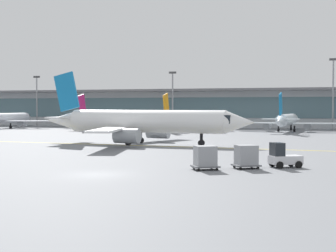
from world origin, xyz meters
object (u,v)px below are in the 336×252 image
at_px(apron_light_mast_0, 37,98).
at_px(apron_light_mast_1, 173,97).
at_px(apron_light_mast_2, 333,91).
at_px(gate_airplane_0, 7,118).
at_px(gate_airplane_3, 287,120).
at_px(gate_airplane_1, 103,119).
at_px(cargo_dolly_trailing, 205,157).
at_px(gate_airplane_2, 181,120).
at_px(taxiing_regional_jet, 144,122).
at_px(baggage_tug, 283,157).
at_px(cargo_dolly_lead, 246,156).

relative_size(apron_light_mast_0, apron_light_mast_1, 0.97).
bearing_deg(apron_light_mast_2, apron_light_mast_0, 179.35).
relative_size(gate_airplane_0, gate_airplane_3, 1.00).
relative_size(gate_airplane_1, cargo_dolly_trailing, 9.13).
distance_m(cargo_dolly_trailing, apron_light_mast_2, 80.54).
distance_m(gate_airplane_1, gate_airplane_3, 41.52).
height_order(gate_airplane_1, gate_airplane_2, same).
height_order(taxiing_regional_jet, apron_light_mast_2, apron_light_mast_2).
distance_m(apron_light_mast_1, apron_light_mast_2, 37.38).
height_order(gate_airplane_2, taxiing_regional_jet, taxiing_regional_jet).
bearing_deg(apron_light_mast_2, gate_airplane_0, -169.68).
bearing_deg(baggage_tug, gate_airplane_3, 63.43).
height_order(gate_airplane_2, cargo_dolly_lead, gate_airplane_2).
distance_m(taxiing_regional_jet, apron_light_mast_1, 55.77).
bearing_deg(taxiing_regional_jet, cargo_dolly_trailing, -56.70).
relative_size(gate_airplane_1, baggage_tug, 8.08).
bearing_deg(gate_airplane_0, apron_light_mast_2, -82.32).
relative_size(cargo_dolly_trailing, apron_light_mast_2, 0.16).
xyz_separation_m(gate_airplane_0, taxiing_regional_jet, (48.83, -40.80, 0.68)).
height_order(taxiing_regional_jet, baggage_tug, taxiing_regional_jet).
xyz_separation_m(gate_airplane_2, gate_airplane_3, (22.31, 1.18, 0.00)).
xyz_separation_m(baggage_tug, apron_light_mast_1, (-31.00, 75.89, 6.66)).
bearing_deg(baggage_tug, taxiing_regional_jet, 103.26).
distance_m(cargo_dolly_lead, apron_light_mast_2, 78.43).
distance_m(gate_airplane_2, apron_light_mast_0, 46.19).
relative_size(taxiing_regional_jet, cargo_dolly_trailing, 11.73).
bearing_deg(gate_airplane_0, cargo_dolly_lead, -136.87).
bearing_deg(apron_light_mast_1, baggage_tug, -67.78).
xyz_separation_m(taxiing_regional_jet, apron_light_mast_0, (-49.32, 55.29, 4.33)).
distance_m(baggage_tug, cargo_dolly_trailing, 6.81).
bearing_deg(apron_light_mast_1, cargo_dolly_lead, -70.05).
bearing_deg(taxiing_regional_jet, gate_airplane_1, 124.30).
bearing_deg(apron_light_mast_2, cargo_dolly_lead, -96.79).
bearing_deg(gate_airplane_1, cargo_dolly_lead, -143.31).
xyz_separation_m(gate_airplane_2, apron_light_mast_0, (-43.70, 14.11, 5.01)).
distance_m(taxiing_regional_jet, cargo_dolly_trailing, 28.42).
bearing_deg(gate_airplane_1, apron_light_mast_1, -45.25).
height_order(gate_airplane_0, apron_light_mast_0, apron_light_mast_0).
height_order(gate_airplane_2, apron_light_mast_0, apron_light_mast_0).
bearing_deg(gate_airplane_2, baggage_tug, -153.82).
bearing_deg(baggage_tug, apron_light_mast_1, 82.98).
relative_size(gate_airplane_3, apron_light_mast_1, 1.74).
xyz_separation_m(gate_airplane_0, gate_airplane_3, (65.52, 1.57, 0.00)).
bearing_deg(apron_light_mast_2, apron_light_mast_1, -179.98).
relative_size(baggage_tug, apron_light_mast_0, 0.22).
relative_size(taxiing_regional_jet, cargo_dolly_lead, 11.73).
height_order(taxiing_regional_jet, apron_light_mast_1, apron_light_mast_1).
bearing_deg(cargo_dolly_lead, apron_light_mast_2, 53.96).
relative_size(gate_airplane_3, cargo_dolly_trailing, 9.13).
distance_m(gate_airplane_1, taxiing_regional_jet, 49.65).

